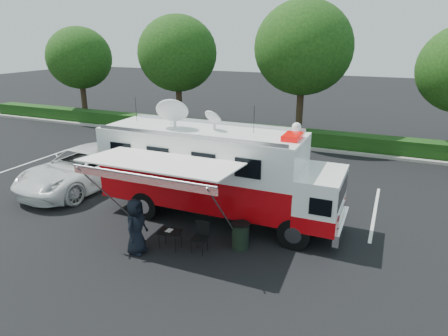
# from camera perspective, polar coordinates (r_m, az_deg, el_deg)

# --- Properties ---
(ground_plane) EXTENTS (120.00, 120.00, 0.00)m
(ground_plane) POSITION_cam_1_polar(r_m,az_deg,el_deg) (15.53, -0.74, -7.20)
(ground_plane) COLOR black
(ground_plane) RESTS_ON ground
(back_border) EXTENTS (60.00, 6.14, 8.87)m
(back_border) POSITION_cam_1_polar(r_m,az_deg,el_deg) (26.13, 13.61, 14.23)
(back_border) COLOR #9E998E
(back_border) RESTS_ON ground_plane
(stall_lines) EXTENTS (24.12, 5.50, 0.01)m
(stall_lines) POSITION_cam_1_polar(r_m,az_deg,el_deg) (18.24, 1.67, -3.15)
(stall_lines) COLOR silver
(stall_lines) RESTS_ON ground_plane
(command_truck) EXTENTS (9.14, 2.51, 4.39)m
(command_truck) POSITION_cam_1_polar(r_m,az_deg,el_deg) (14.84, -1.05, -0.60)
(command_truck) COLOR black
(command_truck) RESTS_ON ground_plane
(awning) EXTENTS (4.99, 2.58, 3.01)m
(awning) POSITION_cam_1_polar(r_m,az_deg,el_deg) (12.74, -9.29, 0.36)
(awning) COLOR white
(awning) RESTS_ON ground_plane
(white_suv) EXTENTS (3.60, 6.73, 1.80)m
(white_suv) POSITION_cam_1_polar(r_m,az_deg,el_deg) (19.80, -19.08, -2.43)
(white_suv) COLOR silver
(white_suv) RESTS_ON ground_plane
(person) EXTENTS (0.62, 0.93, 1.87)m
(person) POSITION_cam_1_polar(r_m,az_deg,el_deg) (13.59, -12.18, -11.68)
(person) COLOR black
(person) RESTS_ON ground_plane
(folding_table) EXTENTS (0.83, 0.66, 0.64)m
(folding_table) POSITION_cam_1_polar(r_m,az_deg,el_deg) (13.34, -7.75, -9.13)
(folding_table) COLOR black
(folding_table) RESTS_ON ground_plane
(folding_chair) EXTENTS (0.52, 0.54, 1.03)m
(folding_chair) POSITION_cam_1_polar(r_m,az_deg,el_deg) (13.12, -3.30, -9.36)
(folding_chair) COLOR black
(folding_chair) RESTS_ON ground_plane
(trash_bin) EXTENTS (0.60, 0.60, 0.90)m
(trash_bin) POSITION_cam_1_polar(r_m,az_deg,el_deg) (13.34, 2.36, -9.62)
(trash_bin) COLOR black
(trash_bin) RESTS_ON ground_plane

